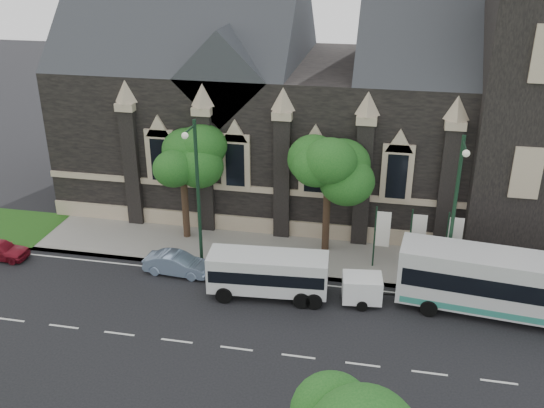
% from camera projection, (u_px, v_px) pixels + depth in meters
% --- Properties ---
extents(ground, '(160.00, 160.00, 0.00)m').
position_uv_depth(ground, '(236.00, 349.00, 28.94)').
color(ground, black).
rests_on(ground, ground).
extents(sidewalk, '(80.00, 5.00, 0.15)m').
position_uv_depth(sidewalk, '(275.00, 253.00, 37.40)').
color(sidewalk, gray).
rests_on(sidewalk, ground).
extents(museum, '(40.00, 17.70, 29.90)m').
position_uv_depth(museum, '(374.00, 92.00, 41.46)').
color(museum, black).
rests_on(museum, ground).
extents(tree_walk_right, '(4.08, 4.08, 7.80)m').
position_uv_depth(tree_walk_right, '(332.00, 163.00, 35.55)').
color(tree_walk_right, black).
rests_on(tree_walk_right, ground).
extents(tree_walk_left, '(3.91, 3.91, 7.64)m').
position_uv_depth(tree_walk_left, '(186.00, 154.00, 37.19)').
color(tree_walk_left, black).
rests_on(tree_walk_left, ground).
extents(street_lamp_near, '(0.36, 1.88, 9.00)m').
position_uv_depth(street_lamp_near, '(455.00, 208.00, 31.39)').
color(street_lamp_near, '#163220').
rests_on(street_lamp_near, ground).
extents(street_lamp_mid, '(0.36, 1.88, 9.00)m').
position_uv_depth(street_lamp_mid, '(197.00, 188.00, 33.90)').
color(street_lamp_mid, '#163220').
rests_on(street_lamp_mid, ground).
extents(banner_flag_left, '(0.90, 0.10, 4.00)m').
position_uv_depth(banner_flag_left, '(380.00, 232.00, 34.88)').
color(banner_flag_left, '#163220').
rests_on(banner_flag_left, ground).
extents(banner_flag_center, '(0.90, 0.10, 4.00)m').
position_uv_depth(banner_flag_center, '(415.00, 235.00, 34.52)').
color(banner_flag_center, '#163220').
rests_on(banner_flag_center, ground).
extents(banner_flag_right, '(0.90, 0.10, 4.00)m').
position_uv_depth(banner_flag_right, '(452.00, 239.00, 34.16)').
color(banner_flag_right, '#163220').
rests_on(banner_flag_right, ground).
extents(tour_coach, '(11.96, 3.79, 3.43)m').
position_uv_depth(tour_coach, '(517.00, 286.00, 30.58)').
color(tour_coach, silver).
rests_on(tour_coach, ground).
extents(shuttle_bus, '(6.56, 2.71, 2.48)m').
position_uv_depth(shuttle_bus, '(268.00, 272.00, 32.62)').
color(shuttle_bus, silver).
rests_on(shuttle_bus, ground).
extents(box_trailer, '(3.06, 1.81, 1.60)m').
position_uv_depth(box_trailer, '(362.00, 288.00, 32.17)').
color(box_trailer, white).
rests_on(box_trailer, ground).
extents(sedan, '(3.94, 1.59, 1.27)m').
position_uv_depth(sedan, '(177.00, 264.00, 35.07)').
color(sedan, '#7E96B6').
rests_on(sedan, ground).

